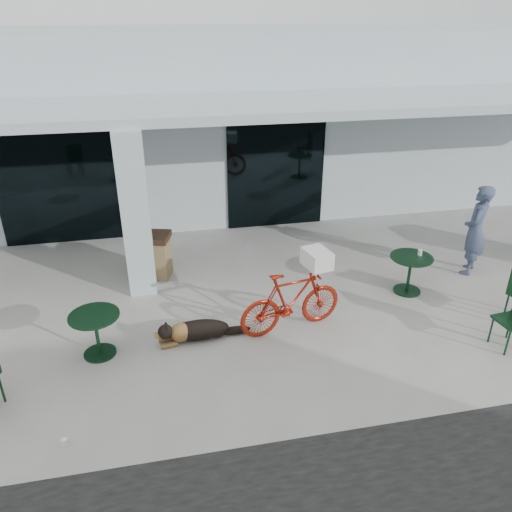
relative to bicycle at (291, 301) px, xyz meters
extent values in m
plane|color=#B1AEA7|center=(-0.96, -0.40, -0.56)|extent=(80.00, 80.00, 0.00)
cube|color=silver|center=(-0.96, 8.10, 1.69)|extent=(22.00, 7.00, 4.50)
cube|color=black|center=(-4.16, 4.58, 0.79)|extent=(2.80, 0.06, 2.70)
cube|color=black|center=(0.84, 4.58, 0.79)|extent=(2.40, 0.06, 2.70)
cube|color=silver|center=(-2.46, 1.90, 1.00)|extent=(0.50, 0.50, 3.12)
cube|color=silver|center=(-0.96, 3.20, 2.65)|extent=(22.00, 2.80, 0.18)
imported|color=maroon|center=(0.00, 0.00, 0.00)|extent=(1.93, 0.90, 1.12)
cube|color=white|center=(0.44, 0.09, 0.71)|extent=(0.46, 0.56, 0.29)
cylinder|color=white|center=(-3.46, -1.90, -0.51)|extent=(0.10, 0.10, 0.10)
imported|color=#3D4A66|center=(4.19, 1.28, 0.38)|extent=(0.79, 0.81, 1.88)
cylinder|color=white|center=(2.74, 0.81, 0.25)|extent=(0.10, 0.10, 0.11)
camera|label=1|loc=(-2.03, -6.88, 4.37)|focal=35.00mm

